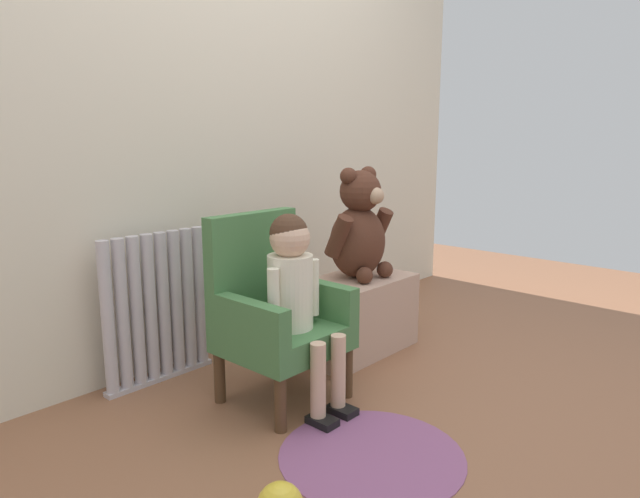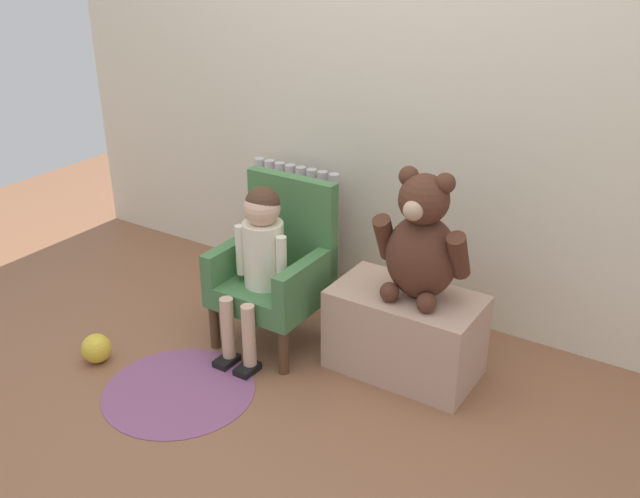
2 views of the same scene
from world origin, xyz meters
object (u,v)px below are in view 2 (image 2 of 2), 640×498
Objects in this scene: radiator at (296,227)px; low_bench at (405,332)px; large_teddy_bear at (422,243)px; child_armchair at (277,267)px; toy_ball at (96,348)px; child_figure at (260,248)px; floor_rug at (180,390)px.

radiator reaches higher than low_bench.
radiator is 0.97m from large_teddy_bear.
child_armchair is 0.68m from large_teddy_bear.
large_teddy_bear is at bearing -24.56° from radiator.
child_figure is at bearing 41.12° from toy_ball.
low_bench is at bearing -26.36° from radiator.
toy_ball is (-0.53, -0.58, -0.28)m from child_armchair.
child_figure is 1.22× the size of floor_rug.
toy_ball is at bearing -106.35° from radiator.
child_figure is at bearing 77.64° from floor_rug.
child_figure reaches higher than toy_ball.
large_teddy_bear is (0.63, 0.20, 0.10)m from child_figure.
child_armchair is (0.22, -0.47, 0.03)m from radiator.
floor_rug is (0.13, -1.02, -0.31)m from radiator.
large_teddy_bear is 4.16× the size of toy_ball.
child_figure is 5.89× the size of toy_ball.
floor_rug is at bearing -82.81° from radiator.
large_teddy_bear is 1.12m from floor_rug.
child_armchair reaches higher than floor_rug.
radiator is 1.04× the size of floor_rug.
toy_ball reaches higher than floor_rug.
toy_ball is (-0.44, -0.03, 0.06)m from floor_rug.
radiator is 0.65m from child_figure.
radiator reaches higher than toy_ball.
large_teddy_bear is at bearing 29.65° from toy_ball.
radiator reaches higher than floor_rug.
large_teddy_bear is at bearing 40.96° from floor_rug.
low_bench is 1.15× the size of large_teddy_bear.
radiator is at bearing 115.34° from child_armchair.
floor_rug is (-0.09, -0.55, -0.34)m from child_armchair.
radiator is 5.03× the size of toy_ball.
child_armchair is at bearing 90.00° from child_figure.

